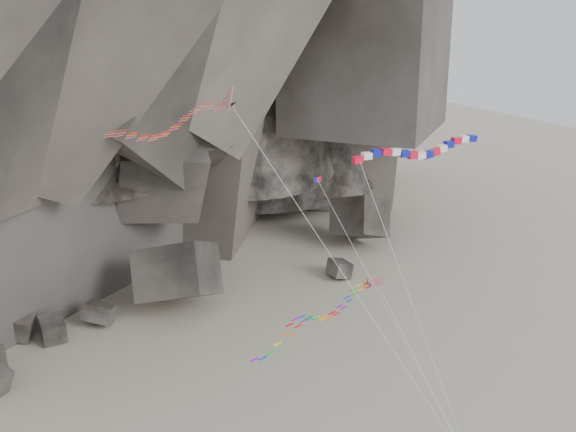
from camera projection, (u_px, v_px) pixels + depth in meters
boulder_field at (137, 298)px, 85.51m from camera, size 76.23×17.44×10.33m
delta_kite at (165, 123)px, 45.37m from camera, size 24.32×13.19×31.41m
banner_kite at (418, 151)px, 57.42m from camera, size 12.09×10.80×25.33m
parafoil_kite at (313, 318)px, 51.13m from camera, size 18.27×7.78×16.32m
pennant_kite at (356, 253)px, 53.12m from camera, size 9.40×9.51×24.42m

